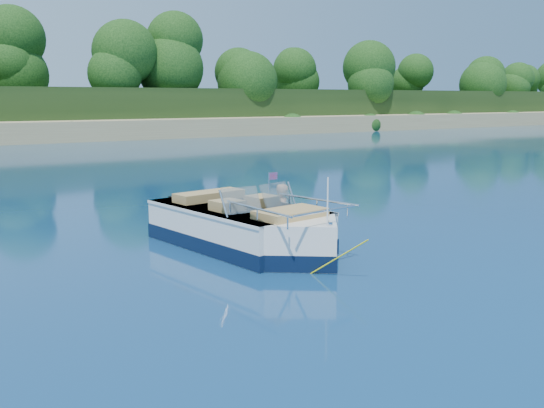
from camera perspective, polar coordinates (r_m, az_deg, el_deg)
name	(u,v)px	position (r m, az deg, el deg)	size (l,w,h in m)	color
ground	(375,235)	(14.30, 9.67, -2.90)	(160.00, 160.00, 0.00)	#0A2649
treeline	(24,67)	(52.27, -22.32, 11.83)	(150.00, 7.12, 8.19)	#2F200F
motorboat	(249,231)	(12.76, -2.14, -2.55)	(2.71, 5.89, 1.97)	white
tow_tube	(283,224)	(14.94, 1.07, -1.88)	(1.47, 1.47, 0.32)	#E8DC00
boy	(281,228)	(14.90, 0.88, -2.23)	(0.61, 0.40, 1.68)	tan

